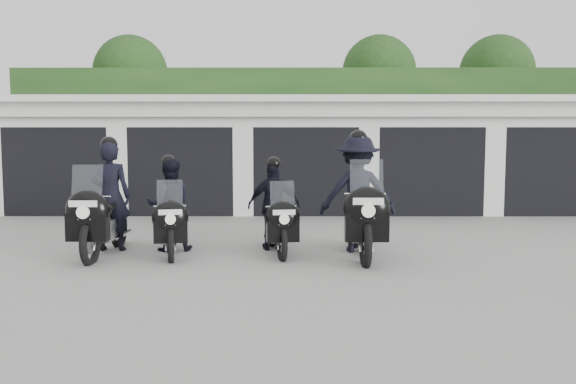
{
  "coord_description": "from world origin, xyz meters",
  "views": [
    {
      "loc": [
        -0.39,
        -9.56,
        2.02
      ],
      "look_at": [
        -0.42,
        0.7,
        1.05
      ],
      "focal_mm": 38.0,
      "sensor_mm": 36.0,
      "label": 1
    }
  ],
  "objects_px": {
    "police_bike_a": "(105,206)",
    "police_bike_c": "(275,210)",
    "police_bike_d": "(359,200)",
    "police_bike_b": "(170,210)"
  },
  "relations": [
    {
      "from": "police_bike_a",
      "to": "police_bike_d",
      "type": "relative_size",
      "value": 0.95
    },
    {
      "from": "police_bike_d",
      "to": "police_bike_b",
      "type": "bearing_deg",
      "value": 178.81
    },
    {
      "from": "police_bike_a",
      "to": "police_bike_c",
      "type": "xyz_separation_m",
      "value": [
        2.87,
        0.24,
        -0.1
      ]
    },
    {
      "from": "police_bike_c",
      "to": "police_bike_d",
      "type": "bearing_deg",
      "value": -17.08
    },
    {
      "from": "police_bike_b",
      "to": "police_bike_c",
      "type": "height_order",
      "value": "police_bike_b"
    },
    {
      "from": "police_bike_d",
      "to": "police_bike_c",
      "type": "bearing_deg",
      "value": 172.72
    },
    {
      "from": "police_bike_b",
      "to": "police_bike_c",
      "type": "relative_size",
      "value": 1.02
    },
    {
      "from": "police_bike_b",
      "to": "police_bike_d",
      "type": "height_order",
      "value": "police_bike_d"
    },
    {
      "from": "police_bike_c",
      "to": "police_bike_d",
      "type": "xyz_separation_m",
      "value": [
        1.42,
        -0.18,
        0.21
      ]
    },
    {
      "from": "police_bike_a",
      "to": "police_bike_b",
      "type": "bearing_deg",
      "value": 7.11
    }
  ]
}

